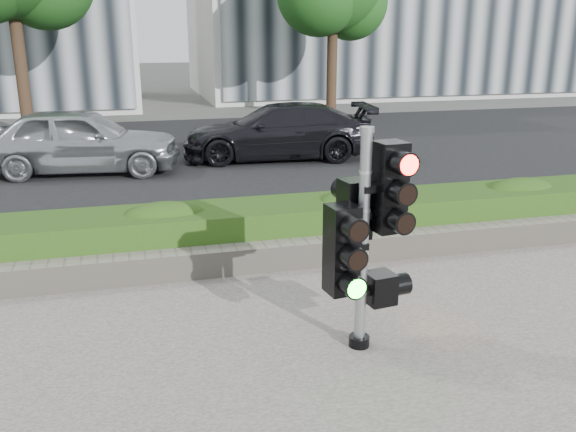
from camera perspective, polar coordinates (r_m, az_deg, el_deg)
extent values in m
plane|color=#51514C|center=(6.32, 1.64, -11.42)|extent=(120.00, 120.00, 0.00)
cube|color=black|center=(15.70, -8.74, 5.70)|extent=(60.00, 13.00, 0.02)
cube|color=gray|center=(9.12, -3.94, -1.96)|extent=(60.00, 0.25, 0.12)
cube|color=gray|center=(7.91, -2.23, -3.82)|extent=(12.00, 0.32, 0.34)
cube|color=#497724|center=(8.46, -3.21, -1.24)|extent=(12.00, 1.00, 0.68)
cylinder|color=black|center=(20.07, -23.71, 12.68)|extent=(0.36, 0.36, 4.03)
cylinder|color=black|center=(22.04, 4.13, 13.67)|extent=(0.36, 0.36, 3.58)
sphere|color=#123F12|center=(22.59, 5.93, 19.23)|extent=(2.56, 2.56, 2.56)
cylinder|color=black|center=(6.15, 6.67, -11.52)|extent=(0.21, 0.21, 0.10)
cylinder|color=gray|center=(5.74, 7.00, -2.68)|extent=(0.11, 0.11, 2.11)
cylinder|color=gray|center=(5.48, 7.41, 8.03)|extent=(0.13, 0.13, 0.05)
cube|color=#FF1107|center=(5.68, 9.43, 2.69)|extent=(0.30, 0.30, 0.84)
cube|color=#14E51E|center=(5.61, 5.04, -3.14)|extent=(0.30, 0.30, 0.84)
cube|color=black|center=(5.87, 6.24, 0.67)|extent=(0.30, 0.30, 0.58)
cube|color=orange|center=(6.05, 8.58, -6.66)|extent=(0.30, 0.30, 0.31)
imported|color=#A3A7AA|center=(14.04, -18.87, 6.71)|extent=(4.42, 2.24, 1.44)
imported|color=black|center=(14.89, -0.96, 7.93)|extent=(4.79, 2.41, 1.33)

